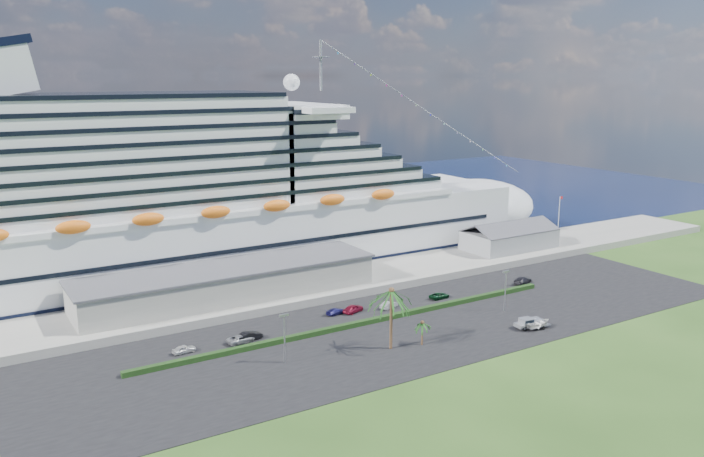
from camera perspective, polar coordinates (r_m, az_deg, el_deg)
ground at (r=121.47m, az=8.27°, el=-9.56°), size 420.00×420.00×0.00m
asphalt_lot at (r=129.47m, az=5.14°, el=-8.02°), size 140.00×38.00×0.12m
wharf at (r=152.17m, az=-1.37°, el=-4.47°), size 240.00×20.00×1.80m
water at (r=232.42m, az=-12.57°, el=0.98°), size 420.00×160.00×0.02m
cruise_ship at (r=161.10m, az=-12.38°, el=1.98°), size 191.00×38.00×54.00m
terminal_building at (r=140.69m, az=-10.25°, el=-4.36°), size 61.00×15.00×6.30m
port_shed at (r=182.00m, az=12.94°, el=-0.80°), size 24.00×12.31×7.37m
flagpole at (r=194.03m, az=16.82°, el=0.97°), size 1.08×0.16×12.00m
hedge at (r=128.89m, az=0.92°, el=-7.82°), size 88.00×1.10×0.90m
lamp_post_left at (r=111.58m, az=-5.64°, el=-8.58°), size 1.60×0.35×8.27m
lamp_post_right at (r=138.01m, az=12.65°, el=-4.65°), size 1.60×0.35×8.27m
palm_tall at (r=115.55m, az=3.29°, el=-5.75°), size 8.82×8.82×11.13m
palm_short at (r=119.32m, az=5.87°, el=-8.01°), size 3.53×3.53×4.56m
parked_car_0 at (r=119.83m, az=-13.77°, el=-9.71°), size 4.13×2.10×1.35m
parked_car_1 at (r=122.96m, az=-8.53°, el=-8.83°), size 4.95×2.36×1.57m
parked_car_2 at (r=122.12m, az=-9.22°, el=-9.06°), size 5.12×2.76×1.36m
parked_car_3 at (r=134.33m, az=-1.35°, el=-6.89°), size 4.45×2.44×1.22m
parked_car_4 at (r=135.26m, az=0.10°, el=-6.67°), size 5.00×3.23×1.59m
parked_car_5 at (r=137.87m, az=3.08°, el=-6.36°), size 4.42×2.66×1.37m
parked_car_6 at (r=144.62m, az=7.28°, el=-5.55°), size 4.62×2.28×1.26m
parked_car_7 at (r=158.09m, az=13.99°, el=-4.20°), size 5.76×3.62×1.56m
pickup_truck at (r=131.34m, az=14.47°, el=-7.55°), size 5.71×2.57×1.95m
boat_trailer at (r=131.26m, az=15.21°, el=-7.56°), size 6.23×3.99×1.79m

